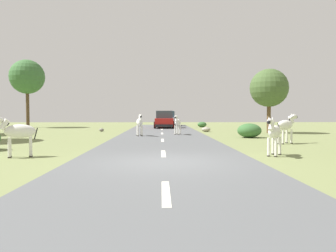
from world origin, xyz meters
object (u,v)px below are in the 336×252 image
at_px(car_1, 164,120).
at_px(rock_1, 206,129).
at_px(zebra_3, 17,132).
at_px(car_0, 168,119).
at_px(tree_3, 269,88).
at_px(bush_0, 202,124).
at_px(zebra_0, 177,123).
at_px(rock_0, 102,130).
at_px(rock_2, 23,132).
at_px(zebra_2, 140,123).
at_px(zebra_4, 286,125).
at_px(tree_0, 27,77).
at_px(zebra_1, 274,132).
at_px(bush_4, 249,131).

relative_size(car_1, rock_1, 5.99).
relative_size(zebra_3, car_0, 0.34).
xyz_separation_m(tree_3, bush_0, (-3.87, 10.59, -3.20)).
bearing_deg(bush_0, rock_1, -95.04).
relative_size(zebra_0, bush_0, 1.46).
height_order(rock_0, rock_2, rock_2).
bearing_deg(zebra_0, rock_0, -22.14).
height_order(car_0, tree_3, tree_3).
xyz_separation_m(zebra_2, rock_0, (-3.57, 5.84, -0.79)).
bearing_deg(zebra_2, bush_0, -121.92).
distance_m(car_1, rock_1, 7.13).
xyz_separation_m(car_1, rock_1, (3.40, -6.23, -0.65)).
xyz_separation_m(zebra_0, bush_0, (3.37, 12.96, -0.58)).
xyz_separation_m(zebra_3, zebra_4, (11.48, 4.90, 0.03)).
xyz_separation_m(zebra_3, rock_2, (-4.26, 10.72, -0.66)).
height_order(tree_3, bush_0, tree_3).
relative_size(zebra_3, rock_0, 3.89).
relative_size(tree_0, bush_0, 7.31).
height_order(zebra_0, zebra_1, zebra_1).
relative_size(zebra_1, bush_0, 1.46).
relative_size(zebra_4, bush_4, 1.03).
distance_m(bush_0, bush_4, 15.33).
bearing_deg(zebra_0, zebra_1, 119.43).
xyz_separation_m(zebra_2, car_1, (1.77, 11.70, -0.08)).
relative_size(zebra_0, car_0, 0.33).
height_order(bush_0, rock_0, bush_0).
relative_size(zebra_0, tree_3, 0.29).
relative_size(zebra_4, tree_3, 0.31).
bearing_deg(bush_0, tree_0, -178.66).
xyz_separation_m(tree_0, bush_0, (18.82, 0.44, -5.10)).
distance_m(tree_0, rock_0, 13.31).
bearing_deg(rock_1, car_1, 118.60).
relative_size(zebra_4, bush_0, 1.57).
relative_size(zebra_0, tree_0, 0.20).
distance_m(zebra_4, rock_1, 10.95).
distance_m(tree_0, rock_1, 20.53).
bearing_deg(bush_4, rock_1, 105.78).
distance_m(zebra_2, tree_3, 10.77).
height_order(zebra_3, zebra_4, zebra_4).
bearing_deg(rock_2, tree_0, 110.68).
xyz_separation_m(zebra_2, zebra_3, (-3.68, -10.03, -0.03)).
xyz_separation_m(bush_4, rock_1, (-1.85, 6.55, -0.26)).
height_order(zebra_3, tree_0, tree_0).
bearing_deg(rock_1, bush_0, 84.96).
bearing_deg(car_1, zebra_0, 96.03).
height_order(zebra_0, zebra_3, zebra_3).
bearing_deg(bush_4, zebra_0, 152.36).
distance_m(car_0, rock_0, 12.68).
bearing_deg(bush_0, bush_4, -85.96).
height_order(zebra_2, rock_1, zebra_2).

